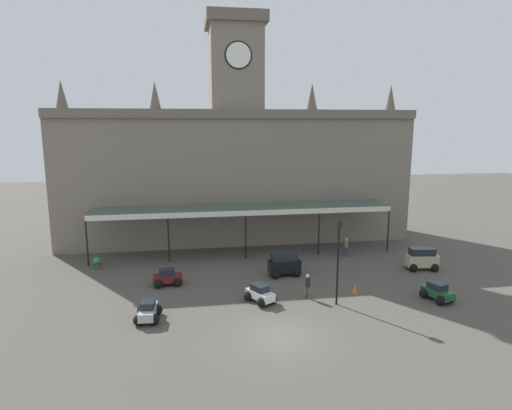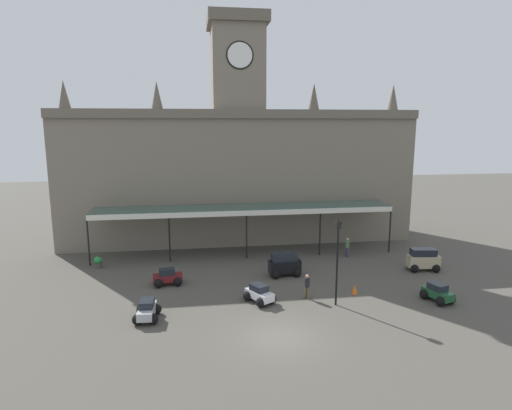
% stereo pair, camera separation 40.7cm
% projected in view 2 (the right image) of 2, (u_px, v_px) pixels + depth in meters
% --- Properties ---
extents(ground_plane, '(140.00, 140.00, 0.00)m').
position_uv_depth(ground_plane, '(279.00, 337.00, 23.48)').
color(ground_plane, '#4C4841').
extents(station_building, '(33.55, 6.59, 21.29)m').
position_uv_depth(station_building, '(238.00, 168.00, 42.50)').
color(station_building, slate).
rests_on(station_building, ground).
extents(entrance_canopy, '(26.06, 3.26, 4.29)m').
position_uv_depth(entrance_canopy, '(245.00, 209.00, 37.69)').
color(entrance_canopy, '#38564C').
rests_on(entrance_canopy, ground).
extents(car_black_van, '(2.48, 1.74, 1.77)m').
position_uv_depth(car_black_van, '(285.00, 266.00, 32.80)').
color(car_black_van, black).
rests_on(car_black_van, ground).
extents(car_silver_sedan, '(1.61, 2.10, 1.19)m').
position_uv_depth(car_silver_sedan, '(147.00, 311.00, 25.53)').
color(car_silver_sedan, '#B2B5BA').
rests_on(car_silver_sedan, ground).
extents(car_green_sedan, '(1.88, 2.22, 1.19)m').
position_uv_depth(car_green_sedan, '(438.00, 294.00, 28.14)').
color(car_green_sedan, '#1E512D').
rests_on(car_green_sedan, ground).
extents(car_beige_van, '(2.51, 1.82, 1.77)m').
position_uv_depth(car_beige_van, '(423.00, 261.00, 34.01)').
color(car_beige_van, tan).
rests_on(car_beige_van, ground).
extents(car_white_sedan, '(2.08, 2.25, 1.19)m').
position_uv_depth(car_white_sedan, '(259.00, 295.00, 27.98)').
color(car_white_sedan, silver).
rests_on(car_white_sedan, ground).
extents(car_maroon_sedan, '(2.14, 1.67, 1.19)m').
position_uv_depth(car_maroon_sedan, '(168.00, 278.00, 31.03)').
color(car_maroon_sedan, maroon).
rests_on(car_maroon_sedan, ground).
extents(pedestrian_crossing_forecourt, '(0.36, 0.34, 1.67)m').
position_uv_depth(pedestrian_crossing_forecourt, '(347.00, 246.00, 37.54)').
color(pedestrian_crossing_forecourt, '#3F384C').
rests_on(pedestrian_crossing_forecourt, ground).
extents(pedestrian_near_entrance, '(0.34, 0.35, 1.67)m').
position_uv_depth(pedestrian_near_entrance, '(307.00, 285.00, 28.49)').
color(pedestrian_near_entrance, brown).
rests_on(pedestrian_near_entrance, ground).
extents(victorian_lamppost, '(0.30, 0.30, 5.62)m').
position_uv_depth(victorian_lamppost, '(337.00, 253.00, 27.01)').
color(victorian_lamppost, black).
rests_on(victorian_lamppost, ground).
extents(traffic_cone, '(0.40, 0.40, 0.63)m').
position_uv_depth(traffic_cone, '(355.00, 289.00, 29.40)').
color(traffic_cone, orange).
rests_on(traffic_cone, ground).
extents(planter_near_kerb, '(0.60, 0.60, 0.96)m').
position_uv_depth(planter_near_kerb, '(98.00, 262.00, 34.62)').
color(planter_near_kerb, '#47423D').
rests_on(planter_near_kerb, ground).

